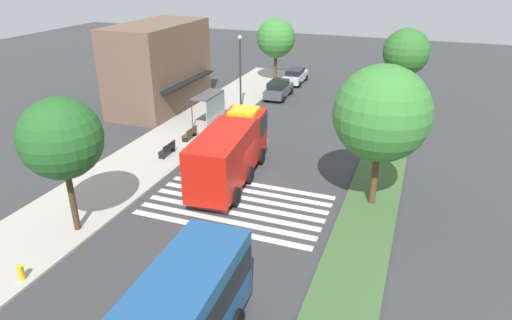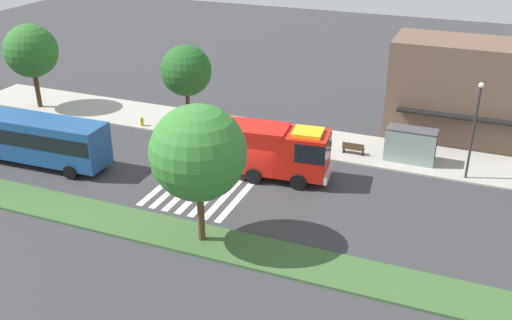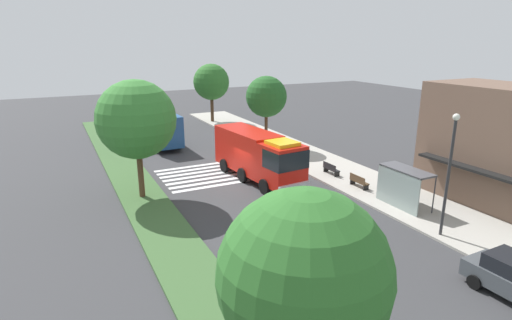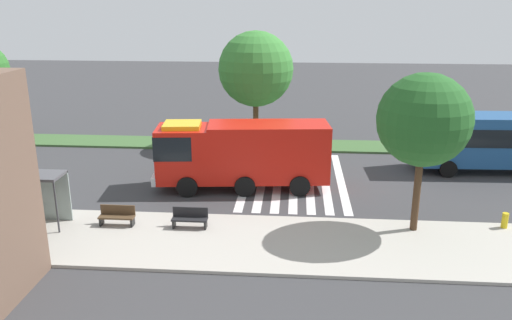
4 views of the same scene
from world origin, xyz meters
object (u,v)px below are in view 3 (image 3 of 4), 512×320
Objects in this scene: bus_stop_shelter at (402,180)px; sidewalk_tree_west at (266,97)px; sidewalk_tree_far_west at (211,82)px; fire_truck at (259,154)px; transit_bus at (154,122)px; median_tree_far_west at (136,120)px; bench_near_shelter at (359,181)px; fire_hydrant at (244,136)px; median_tree_west at (304,275)px; bench_west_of_shelter at (331,169)px; street_lamp at (450,166)px.

sidewalk_tree_west is at bearing -178.15° from bus_stop_shelter.
bus_stop_shelter is 32.54m from sidewalk_tree_far_west.
sidewalk_tree_far_west is at bearing -179.01° from bus_stop_shelter.
fire_truck is 0.81× the size of transit_bus.
sidewalk_tree_far_west is 0.93× the size of median_tree_far_west.
bench_near_shelter is 17.47m from fire_hydrant.
median_tree_west is 35.18m from fire_hydrant.
transit_bus is 1.71× the size of sidewalk_tree_west.
fire_hydrant is (-32.22, 13.35, -4.62)m from median_tree_west.
transit_bus is at bearing -151.12° from bench_west_of_shelter.
sidewalk_tree_far_west is at bearing -178.90° from bench_near_shelter.
median_tree_west reaches higher than sidewalk_tree_west.
sidewalk_tree_far_west is at bearing 177.38° from fire_hydrant.
fire_truck is 1.38× the size of sidewalk_tree_west.
transit_bus is at bearing -163.10° from street_lamp.
bench_west_of_shelter is at bearing 141.54° from median_tree_west.
fire_hydrant is (10.93, -0.50, -4.71)m from sidewalk_tree_far_west.
sidewalk_tree_far_west reaches higher than transit_bus.
sidewalk_tree_far_west reaches higher than bench_west_of_shelter.
bench_near_shelter is (-4.00, -0.01, -1.30)m from bus_stop_shelter.
transit_bus is 16.89m from median_tree_far_west.
median_tree_west is at bearing 170.76° from transit_bus.
fire_hydrant is at bearing -176.57° from bench_near_shelter.
fire_truck reaches higher than transit_bus.
fire_truck is at bearing -131.15° from bench_near_shelter.
median_tree_west is at bearing -26.23° from sidewalk_tree_west.
bench_west_of_shelter is 2.29× the size of fire_hydrant.
fire_truck is at bearing -12.09° from sidewalk_tree_far_west.
median_tree_west is at bearing -29.97° from fire_truck.
bus_stop_shelter is at bearing 26.41° from fire_truck.
sidewalk_tree_far_west is (-28.37, -0.55, 4.61)m from bench_near_shelter.
sidewalk_tree_west is (15.04, -0.00, -0.08)m from sidewalk_tree_far_west.
bench_near_shelter is 1.00× the size of bench_west_of_shelter.
sidewalk_tree_far_west is 27.02m from median_tree_far_west.
sidewalk_tree_west reaches higher than fire_hydrant.
median_tree_far_west is (15.90, -4.62, 3.38)m from transit_bus.
sidewalk_tree_far_west is at bearing 149.16° from median_tree_far_west.
bus_stop_shelter is at bearing 1.85° from sidewalk_tree_west.
sidewalk_tree_west is (-9.98, -0.55, 4.53)m from bench_west_of_shelter.
sidewalk_tree_west is (-17.33, -0.56, 3.24)m from bus_stop_shelter.
street_lamp is (3.98, -0.96, 2.17)m from bus_stop_shelter.
street_lamp is at bearing -13.54° from bus_stop_shelter.
median_tree_west is (19.65, -8.82, 3.03)m from fire_truck.
median_tree_far_west is at bearing 180.00° from median_tree_west.
street_lamp is 15.11m from median_tree_west.
fire_truck is 9.44m from median_tree_far_west.
fire_truck is 1.31× the size of sidewalk_tree_far_west.
sidewalk_tree_far_west reaches higher than fire_truck.
fire_truck is at bearing -147.79° from bus_stop_shelter.
median_tree_far_west is (-1.83, -14.40, 4.85)m from bench_west_of_shelter.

